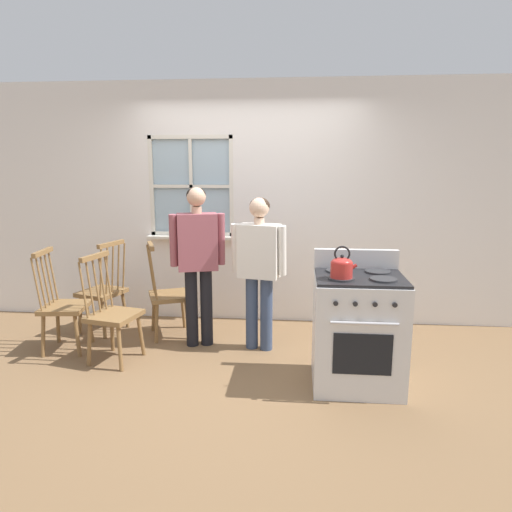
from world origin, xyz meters
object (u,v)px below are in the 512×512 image
Objects in this scene: chair_center_cluster at (63,306)px; chair_near_stove at (103,292)px; person_elderly_left at (198,253)px; person_teen_center at (259,261)px; chair_by_window at (112,315)px; stove at (357,329)px; chair_near_wall at (167,295)px; potted_plant at (184,230)px; kettle at (342,267)px.

chair_near_stove is (0.18, 0.53, 0.00)m from chair_center_cluster.
person_elderly_left is 0.61m from person_teen_center.
stove is at bearing -84.10° from chair_by_window.
chair_by_window and chair_near_wall have the same top height.
chair_by_window is at bearing -107.81° from potted_plant.
person_teen_center reaches higher than kettle.
chair_near_wall is at bearing -13.39° from chair_by_window.
person_elderly_left reaches higher than potted_plant.
chair_near_stove is 1.81m from person_teen_center.
chair_near_wall is at bearing 103.16° from chair_near_stove.
kettle is at bearing -108.98° from chair_center_cluster.
person_teen_center is (1.32, 0.40, 0.45)m from chair_by_window.
kettle is (1.31, -0.83, 0.08)m from person_elderly_left.
chair_near_stove is 2.73m from kettle.
kettle is at bearing -44.17° from potted_plant.
stove is at bearing 39.63° from kettle.
potted_plant is (0.96, 1.00, 0.62)m from chair_center_cluster.
chair_by_window is at bearing 169.09° from kettle.
chair_by_window is 0.92× the size of stove.
chair_by_window is at bearing 46.74° from chair_near_stove.
person_elderly_left is at bearing -171.72° from person_teen_center.
chair_by_window and chair_near_stove have the same top height.
chair_center_cluster is 0.63× the size of person_elderly_left.
chair_by_window is at bearing -151.22° from person_teen_center.
person_elderly_left is 1.46× the size of stove.
person_elderly_left is at bearing -85.63° from chair_center_cluster.
chair_near_stove is at bearing 155.25° from kettle.
person_teen_center is 1.17m from stove.
chair_center_cluster is at bearing -133.82° from potted_plant.
chair_near_stove is 3.48× the size of potted_plant.
stove is at bearing -139.10° from chair_near_wall.
chair_near_wall is at bearing 134.05° from person_elderly_left.
chair_by_window and chair_center_cluster have the same top height.
chair_near_wall is 2.08m from kettle.
stove is at bearing -41.15° from person_elderly_left.
potted_plant is at bearing -5.14° from chair_by_window.
chair_near_wall is 3.48× the size of potted_plant.
chair_near_wall is at bearing 153.52° from stove.
chair_center_cluster is (-0.90, -0.47, 0.00)m from chair_near_wall.
stove is 2.39m from potted_plant.
chair_near_stove is at bearing -148.89° from potted_plant.
chair_near_wall is at bearing 176.93° from person_teen_center.
chair_by_window is 0.63× the size of person_elderly_left.
stove reaches higher than chair_center_cluster.
chair_center_cluster is at bearing 170.59° from stove.
chair_near_stove is 1.11m from potted_plant.
potted_plant is (0.06, 0.53, 0.62)m from chair_near_wall.
chair_by_window is at bearing 131.33° from chair_near_wall.
person_teen_center is at bearing -90.08° from chair_center_cluster.
chair_by_window is 0.74m from chair_near_wall.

